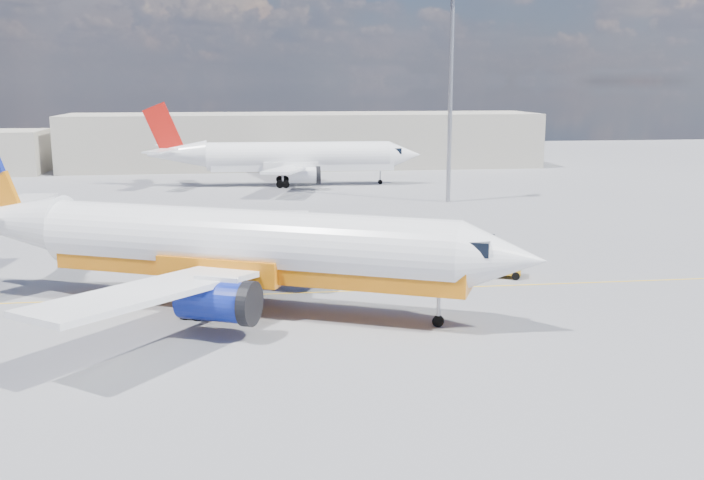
{
  "coord_description": "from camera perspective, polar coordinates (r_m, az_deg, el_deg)",
  "views": [
    {
      "loc": [
        -3.8,
        -43.34,
        12.71
      ],
      "look_at": [
        2.29,
        1.64,
        3.5
      ],
      "focal_mm": 40.0,
      "sensor_mm": 36.0,
      "label": 1
    }
  ],
  "objects": [
    {
      "name": "floodlight_mast",
      "position": [
        83.81,
        7.21,
        11.55
      ],
      "size": [
        1.58,
        1.58,
        21.62
      ],
      "color": "#919299",
      "rests_on": "ground"
    },
    {
      "name": "main_jet",
      "position": [
        44.55,
        -8.99,
        -0.38
      ],
      "size": [
        35.61,
        26.78,
        11.01
      ],
      "rotation": [
        0.0,
        0.0,
        -0.43
      ],
      "color": "white",
      "rests_on": "ground"
    },
    {
      "name": "terminal_main",
      "position": [
        118.99,
        -3.47,
        7.25
      ],
      "size": [
        70.0,
        14.0,
        8.0
      ],
      "primitive_type": "cube",
      "color": "#BAB3A0",
      "rests_on": "ground"
    },
    {
      "name": "traffic_cone",
      "position": [
        42.0,
        -7.36,
        -5.89
      ],
      "size": [
        0.36,
        0.36,
        0.51
      ],
      "color": "white",
      "rests_on": "ground"
    },
    {
      "name": "second_jet",
      "position": [
        97.62,
        -4.53,
        5.99
      ],
      "size": [
        34.04,
        26.92,
        10.32
      ],
      "rotation": [
        0.0,
        0.0,
        -0.04
      ],
      "color": "white",
      "rests_on": "ground"
    },
    {
      "name": "gse_tug",
      "position": [
        52.71,
        10.6,
        -1.65
      ],
      "size": [
        3.08,
        2.48,
        1.95
      ],
      "rotation": [
        0.0,
        0.0,
        -0.34
      ],
      "color": "black",
      "rests_on": "ground"
    },
    {
      "name": "taxi_line",
      "position": [
        48.2,
        -2.92,
        -3.83
      ],
      "size": [
        70.0,
        0.15,
        0.01
      ],
      "primitive_type": "cube",
      "color": "yellow",
      "rests_on": "ground"
    },
    {
      "name": "ground",
      "position": [
        45.33,
        -2.6,
        -4.83
      ],
      "size": [
        240.0,
        240.0,
        0.0
      ],
      "primitive_type": "plane",
      "color": "slate",
      "rests_on": "ground"
    }
  ]
}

